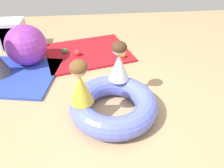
% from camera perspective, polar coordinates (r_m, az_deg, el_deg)
% --- Properties ---
extents(ground_plane, '(8.00, 8.00, 0.00)m').
position_cam_1_polar(ground_plane, '(2.87, 0.30, -8.39)').
color(ground_plane, tan).
extents(gym_mat_center_rear, '(1.76, 1.55, 0.04)m').
position_cam_1_polar(gym_mat_center_rear, '(4.28, -6.25, 8.02)').
color(gym_mat_center_rear, '#B21923').
rests_on(gym_mat_center_rear, ground).
extents(gym_mat_far_right, '(1.96, 1.45, 0.04)m').
position_cam_1_polar(gym_mat_far_right, '(4.02, -26.79, 2.10)').
color(gym_mat_far_right, '#2D47B7').
rests_on(gym_mat_far_right, ground).
extents(inflatable_cushion, '(1.12, 1.12, 0.28)m').
position_cam_1_polar(inflatable_cushion, '(2.82, 0.41, -5.30)').
color(inflatable_cushion, '#6070E5').
rests_on(inflatable_cushion, ground).
extents(child_in_white, '(0.34, 0.34, 0.55)m').
position_cam_1_polar(child_in_white, '(2.90, 1.81, 5.80)').
color(child_in_white, white).
rests_on(child_in_white, inflatable_cushion).
extents(child_in_yellow, '(0.40, 0.40, 0.55)m').
position_cam_1_polar(child_in_yellow, '(2.51, -8.15, 0.30)').
color(child_in_yellow, yellow).
rests_on(child_in_yellow, inflatable_cushion).
extents(play_ball_red, '(0.11, 0.11, 0.11)m').
position_cam_1_polar(play_ball_red, '(4.13, -8.84, 7.92)').
color(play_ball_red, red).
rests_on(play_ball_red, gym_mat_center_rear).
extents(play_ball_green, '(0.10, 0.10, 0.10)m').
position_cam_1_polar(play_ball_green, '(4.27, -12.07, 8.36)').
color(play_ball_green, green).
rests_on(play_ball_green, gym_mat_center_rear).
extents(play_ball_orange, '(0.10, 0.10, 0.10)m').
position_cam_1_polar(play_ball_orange, '(4.03, 2.84, 7.47)').
color(play_ball_orange, orange).
rests_on(play_ball_orange, gym_mat_center_rear).
extents(exercise_ball_large, '(0.69, 0.69, 0.69)m').
position_cam_1_polar(exercise_ball_large, '(4.05, -21.14, 9.23)').
color(exercise_ball_large, purple).
rests_on(exercise_ball_large, ground).
extents(storage_cube, '(0.44, 0.44, 0.56)m').
position_cam_1_polar(storage_cube, '(4.72, -24.08, 11.30)').
color(storage_cube, white).
rests_on(storage_cube, ground).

